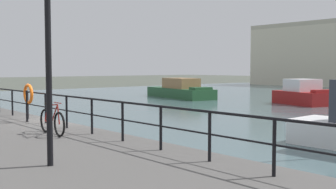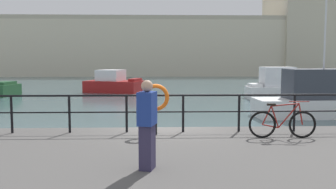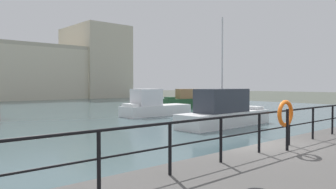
% 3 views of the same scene
% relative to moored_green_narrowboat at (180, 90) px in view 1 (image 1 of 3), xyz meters
% --- Properties ---
extents(ground_plane, '(240.00, 240.00, 0.00)m').
position_rel_moored_green_narrowboat_xyz_m(ground_plane, '(16.31, -21.12, -0.76)').
color(ground_plane, '#4C5147').
extents(moored_green_narrowboat, '(9.28, 4.43, 1.98)m').
position_rel_moored_green_narrowboat_xyz_m(moored_green_narrowboat, '(0.00, 0.00, 0.00)').
color(moored_green_narrowboat, '#23512D').
rests_on(moored_green_narrowboat, water_basin).
extents(moored_white_yacht, '(5.69, 4.34, 2.08)m').
position_rel_moored_green_narrowboat_xyz_m(moored_white_yacht, '(12.25, 2.66, 0.05)').
color(moored_white_yacht, maroon).
rests_on(moored_white_yacht, water_basin).
extents(quay_railing, '(24.16, 0.07, 1.08)m').
position_rel_moored_green_narrowboat_xyz_m(quay_railing, '(16.04, -21.87, 1.02)').
color(quay_railing, black).
rests_on(quay_railing, quay_promenade).
extents(parked_bicycle, '(1.77, 0.14, 0.98)m').
position_rel_moored_green_narrowboat_xyz_m(parked_bicycle, '(19.38, -22.82, 0.67)').
color(parked_bicycle, black).
rests_on(parked_bicycle, quay_promenade).
extents(life_ring_stand, '(0.75, 0.16, 1.40)m').
position_rel_moored_green_narrowboat_xyz_m(life_ring_stand, '(16.06, -22.18, 1.25)').
color(life_ring_stand, black).
rests_on(life_ring_stand, quay_promenade).
extents(quay_lamp_post, '(0.32, 0.32, 5.17)m').
position_rel_moored_green_narrowboat_xyz_m(quay_lamp_post, '(23.04, -24.58, 3.54)').
color(quay_lamp_post, black).
rests_on(quay_lamp_post, quay_promenade).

